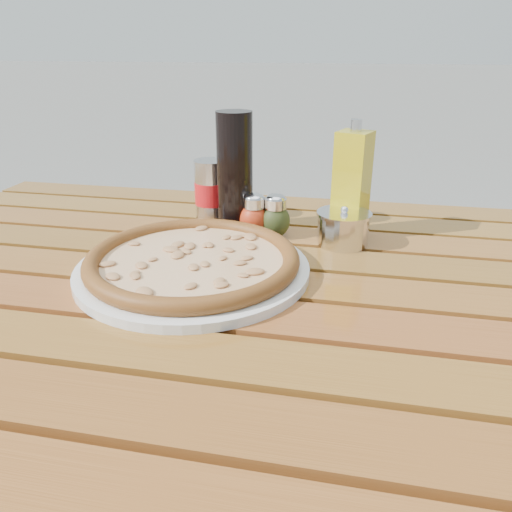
% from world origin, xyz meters
% --- Properties ---
extents(table, '(1.40, 0.90, 0.75)m').
position_xyz_m(table, '(0.00, -0.00, 0.67)').
color(table, '#341D0B').
rests_on(table, ground).
extents(plate, '(0.37, 0.37, 0.01)m').
position_xyz_m(plate, '(-0.10, 0.00, 0.76)').
color(plate, silver).
rests_on(plate, table).
extents(pizza, '(0.38, 0.38, 0.03)m').
position_xyz_m(pizza, '(-0.10, 0.00, 0.77)').
color(pizza, '#FFE5B6').
rests_on(pizza, plate).
extents(pepper_shaker, '(0.07, 0.07, 0.08)m').
position_xyz_m(pepper_shaker, '(-0.04, 0.19, 0.79)').
color(pepper_shaker, red).
rests_on(pepper_shaker, table).
extents(oregano_shaker, '(0.07, 0.07, 0.08)m').
position_xyz_m(oregano_shaker, '(0.00, 0.19, 0.79)').
color(oregano_shaker, '#37421A').
rests_on(oregano_shaker, table).
extents(dark_bottle, '(0.08, 0.08, 0.22)m').
position_xyz_m(dark_bottle, '(-0.08, 0.21, 0.86)').
color(dark_bottle, black).
rests_on(dark_bottle, table).
extents(soda_can, '(0.09, 0.09, 0.12)m').
position_xyz_m(soda_can, '(-0.14, 0.26, 0.81)').
color(soda_can, silver).
rests_on(soda_can, table).
extents(olive_oil_cruet, '(0.07, 0.07, 0.21)m').
position_xyz_m(olive_oil_cruet, '(0.13, 0.22, 0.85)').
color(olive_oil_cruet, '#AE9E12').
rests_on(olive_oil_cruet, table).
extents(parmesan_tin, '(0.10, 0.10, 0.07)m').
position_xyz_m(parmesan_tin, '(0.13, 0.17, 0.78)').
color(parmesan_tin, silver).
rests_on(parmesan_tin, table).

